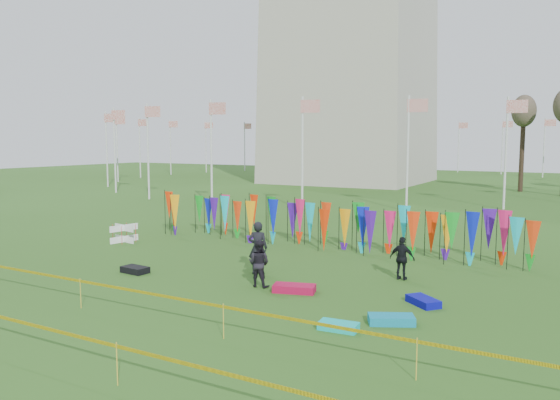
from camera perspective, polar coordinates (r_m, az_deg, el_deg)
The scene contains 14 objects.
ground at distance 18.02m, azimuth -8.98°, elevation -9.63°, with size 160.00×160.00×0.00m, color #264A14.
flagpole_ring at distance 66.39m, azimuth 7.38°, elevation 5.37°, with size 57.40×56.16×8.00m.
banner_row at distance 25.03m, azimuth 4.11°, elevation -2.28°, with size 18.64×0.64×2.09m.
caution_tape_near at distance 15.91m, azimuth -16.12°, elevation -9.03°, with size 26.00×0.02×0.90m.
caution_tape_far at distance 13.97m, azimuth -25.61°, elevation -11.54°, with size 26.00×0.02×0.90m.
box_kite at distance 27.46m, azimuth -15.97°, elevation -3.38°, with size 0.80×0.80×0.88m.
person_left at distance 20.15m, azimuth -2.33°, elevation -5.00°, with size 0.71×0.52×1.96m, color black.
person_mid at distance 18.45m, azimuth -2.22°, elevation -6.63°, with size 0.78×0.48×1.60m, color black.
person_right at distance 19.81m, azimuth 12.65°, elevation -5.97°, with size 0.90×0.51×1.54m, color black.
kite_bag_turquoise at distance 14.61m, azimuth 6.12°, elevation -12.97°, with size 1.01×0.51×0.20m, color #0DC8BE.
kite_bag_blue at distance 17.15m, azimuth 14.74°, elevation -10.20°, with size 1.07×0.56×0.22m, color #090A9F.
kite_bag_red at distance 17.94m, azimuth 1.50°, elevation -9.22°, with size 1.35×0.62×0.25m, color #B40C39.
kite_bag_black at distance 21.17m, azimuth -14.91°, elevation -7.05°, with size 1.02×0.59×0.24m, color black.
kite_bag_teal at distance 15.28m, azimuth 11.56°, elevation -12.14°, with size 1.21×0.58×0.23m, color #0C87AC.
Camera 1 is at (10.79, -13.58, 4.89)m, focal length 35.00 mm.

